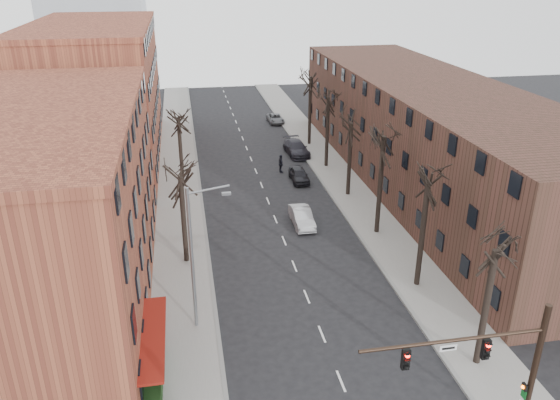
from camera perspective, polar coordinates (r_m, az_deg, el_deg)
sidewalk_left at (r=56.03m, az=-10.52°, el=2.20°), size 4.00×90.00×0.15m
sidewalk_right at (r=58.02m, az=5.47°, el=3.24°), size 4.00×90.00×0.15m
building_left_near at (r=36.36m, az=-23.56°, el=-1.22°), size 12.00×26.00×12.00m
building_left_far at (r=63.36m, az=-18.43°, el=10.41°), size 12.00×28.00×14.00m
building_right at (r=54.79m, az=15.22°, el=6.73°), size 12.00×50.00×10.00m
awning_left at (r=30.80m, az=-12.65°, el=-17.62°), size 1.20×7.00×0.15m
hedge at (r=29.63m, az=-13.02°, el=-17.93°), size 0.80×6.00×1.00m
tree_right_a at (r=32.71m, az=19.78°, el=-15.79°), size 5.20×5.20×10.00m
tree_right_b at (r=38.42m, az=14.06°, el=-8.65°), size 5.20×5.20×10.80m
tree_right_c at (r=44.84m, az=10.03°, el=-3.41°), size 5.20×5.20×11.60m
tree_right_d at (r=51.70m, az=7.08°, el=0.50°), size 5.20×5.20×10.00m
tree_right_e at (r=58.85m, az=4.83°, el=3.48°), size 5.20×5.20×10.80m
tree_right_f at (r=66.19m, az=3.06°, el=5.80°), size 5.20×5.20×11.60m
tree_left_a at (r=40.61m, az=-9.70°, el=-6.39°), size 5.20×5.20×9.50m
tree_left_b at (r=55.11m, az=-10.09°, el=1.79°), size 5.20×5.20×9.50m
signal_mast_arm at (r=25.82m, az=22.29°, el=-15.64°), size 8.14×0.30×7.20m
streetlight at (r=31.18m, az=-8.92°, el=-5.51°), size 2.45×0.22×9.03m
silver_sedan at (r=45.23m, az=2.30°, el=-1.79°), size 1.52×4.34×1.43m
parked_car_near at (r=54.48m, az=2.00°, el=2.66°), size 1.62×4.02×1.37m
parked_car_mid at (r=62.29m, az=1.72°, el=5.45°), size 2.50×5.51×1.56m
parked_car_far at (r=75.51m, az=-0.48°, el=8.51°), size 2.04×4.24×1.17m
pedestrian_crossing at (r=56.67m, az=0.09°, el=3.81°), size 0.64×1.19×1.93m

